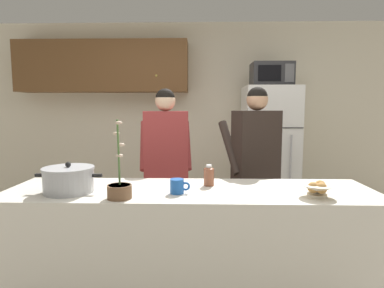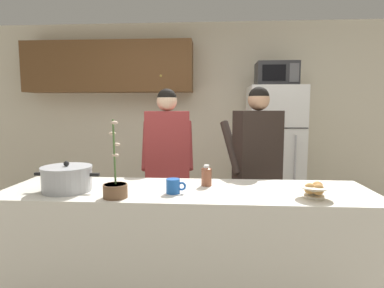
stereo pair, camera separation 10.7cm
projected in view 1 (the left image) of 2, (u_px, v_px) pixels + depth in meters
back_wall_unit at (177, 110)px, 4.38m from camera, size 6.00×0.48×2.60m
kitchen_island at (190, 253)px, 2.25m from camera, size 2.51×0.68×0.92m
refrigerator at (269, 157)px, 4.02m from camera, size 0.64×0.68×1.73m
microwave at (271, 75)px, 3.88m from camera, size 0.48×0.37×0.28m
person_near_pot at (166, 153)px, 3.11m from camera, size 0.54×0.46×1.66m
person_by_sink at (255, 155)px, 2.98m from camera, size 0.61×0.56×1.66m
cooking_pot at (69, 180)px, 2.12m from camera, size 0.44×0.33×0.20m
coffee_mug at (177, 186)px, 2.09m from camera, size 0.13×0.09×0.10m
bread_bowl at (317, 189)px, 2.00m from camera, size 0.22×0.22×0.10m
bottle_near_edge at (209, 175)px, 2.30m from camera, size 0.07×0.07×0.15m
potted_orchid at (119, 188)px, 1.97m from camera, size 0.15×0.15×0.49m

